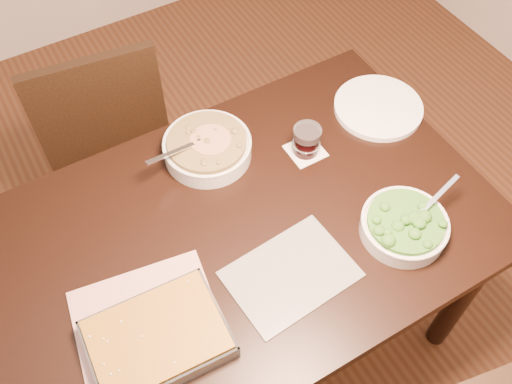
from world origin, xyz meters
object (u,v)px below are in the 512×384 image
(broccoli_bowl, at_px, (404,225))
(dinner_plate, at_px, (378,107))
(baking_dish, at_px, (158,339))
(table, at_px, (241,246))
(chair_far, at_px, (104,126))
(wine_tumbler, at_px, (307,140))
(stew_bowl, at_px, (207,147))

(broccoli_bowl, xyz_separation_m, dinner_plate, (0.22, 0.40, -0.02))
(baking_dish, bearing_deg, table, 32.69)
(broccoli_bowl, height_order, chair_far, chair_far)
(wine_tumbler, bearing_deg, dinner_plate, 5.65)
(stew_bowl, relative_size, dinner_plate, 1.04)
(stew_bowl, bearing_deg, wine_tumbler, -27.60)
(broccoli_bowl, height_order, dinner_plate, broccoli_bowl)
(table, xyz_separation_m, wine_tumbler, (0.30, 0.14, 0.15))
(stew_bowl, height_order, dinner_plate, stew_bowl)
(baking_dish, distance_m, chair_far, 1.01)
(stew_bowl, distance_m, baking_dish, 0.59)
(stew_bowl, bearing_deg, baking_dish, -128.82)
(table, relative_size, dinner_plate, 4.98)
(table, bearing_deg, stew_bowl, 80.96)
(stew_bowl, height_order, baking_dish, stew_bowl)
(baking_dish, relative_size, chair_far, 0.36)
(table, height_order, stew_bowl, stew_bowl)
(table, bearing_deg, wine_tumbler, 25.11)
(chair_far, bearing_deg, broccoli_bowl, 124.80)
(chair_far, bearing_deg, table, 108.13)
(stew_bowl, relative_size, broccoli_bowl, 1.09)
(wine_tumbler, relative_size, dinner_plate, 0.33)
(dinner_plate, relative_size, chair_far, 0.31)
(broccoli_bowl, relative_size, chair_far, 0.29)
(stew_bowl, bearing_deg, dinner_plate, -10.88)
(stew_bowl, xyz_separation_m, broccoli_bowl, (0.33, -0.51, -0.00))
(broccoli_bowl, relative_size, dinner_plate, 0.95)
(table, height_order, wine_tumbler, wine_tumbler)
(wine_tumbler, height_order, chair_far, chair_far)
(stew_bowl, xyz_separation_m, wine_tumbler, (0.26, -0.14, 0.02))
(table, distance_m, dinner_plate, 0.63)
(baking_dish, bearing_deg, stew_bowl, 54.58)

